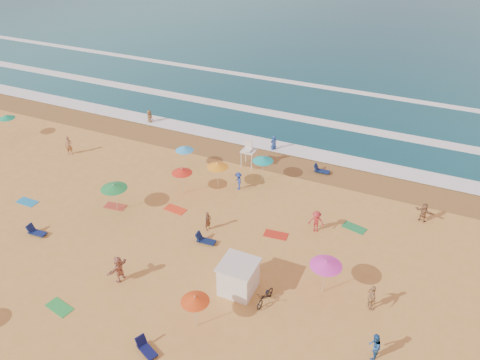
% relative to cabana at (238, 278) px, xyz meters
% --- Properties ---
extents(ground, '(220.00, 220.00, 0.00)m').
position_rel_cabana_xyz_m(ground, '(-1.60, 3.50, -1.00)').
color(ground, gold).
rests_on(ground, ground).
extents(ocean, '(220.00, 140.00, 0.18)m').
position_rel_cabana_xyz_m(ocean, '(-1.60, 87.50, -1.00)').
color(ocean, '#0C4756').
rests_on(ocean, ground).
extents(wet_sand, '(220.00, 220.00, 0.00)m').
position_rel_cabana_xyz_m(wet_sand, '(-1.60, 16.00, -0.99)').
color(wet_sand, olive).
rests_on(wet_sand, ground).
extents(surf_foam, '(200.00, 18.70, 0.05)m').
position_rel_cabana_xyz_m(surf_foam, '(-1.60, 24.82, -0.90)').
color(surf_foam, white).
rests_on(surf_foam, ground).
extents(cabana, '(2.00, 2.00, 2.00)m').
position_rel_cabana_xyz_m(cabana, '(0.00, 0.00, 0.00)').
color(cabana, white).
rests_on(cabana, ground).
extents(cabana_roof, '(2.20, 2.20, 0.12)m').
position_rel_cabana_xyz_m(cabana_roof, '(0.00, -0.00, 1.06)').
color(cabana_roof, silver).
rests_on(cabana_roof, cabana).
extents(bicycle, '(0.90, 1.91, 0.96)m').
position_rel_cabana_xyz_m(bicycle, '(1.90, -0.30, -0.52)').
color(bicycle, black).
rests_on(bicycle, ground).
extents(lifeguard_stand, '(1.20, 1.20, 2.10)m').
position_rel_cabana_xyz_m(lifeguard_stand, '(-5.47, 14.15, 0.05)').
color(lifeguard_stand, white).
rests_on(lifeguard_stand, ground).
extents(beach_umbrellas, '(62.43, 26.94, 0.77)m').
position_rel_cabana_xyz_m(beach_umbrellas, '(0.94, 4.31, 1.18)').
color(beach_umbrellas, '#219040').
rests_on(beach_umbrellas, ground).
extents(loungers, '(39.61, 26.80, 0.34)m').
position_rel_cabana_xyz_m(loungers, '(4.55, 1.03, -0.83)').
color(loungers, '#101D53').
rests_on(loungers, ground).
extents(towels, '(52.65, 18.78, 0.03)m').
position_rel_cabana_xyz_m(towels, '(-1.19, 1.36, -0.98)').
color(towels, red).
rests_on(towels, ground).
extents(beachgoers, '(51.60, 29.19, 2.10)m').
position_rel_cabana_xyz_m(beachgoers, '(-1.62, 7.42, -0.21)').
color(beachgoers, tan).
rests_on(beachgoers, ground).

